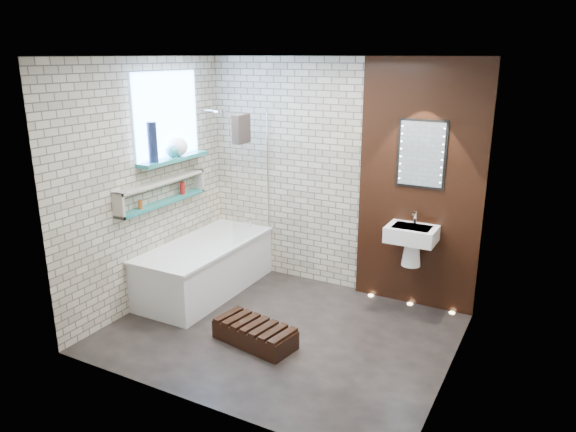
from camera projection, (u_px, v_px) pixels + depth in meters
The scene contains 15 objects.
ground at pixel (281, 332), 5.29m from camera, with size 3.20×3.20×0.00m, color black.
room_shell at pixel (280, 204), 4.92m from camera, with size 3.24×3.20×2.60m.
walnut_panel at pixel (420, 187), 5.56m from camera, with size 1.30×0.06×2.60m, color black.
clerestory_window at pixel (167, 124), 5.75m from camera, with size 0.18×1.00×0.94m.
display_niche at pixel (162, 192), 5.77m from camera, with size 0.14×1.30×0.26m.
bathtub at pixel (206, 267), 6.14m from camera, with size 0.79×1.74×0.70m.
bath_screen at pixel (251, 178), 6.07m from camera, with size 0.01×0.78×1.40m, color white.
towel at pixel (241, 129), 5.76m from camera, with size 0.09×0.23×0.31m, color #2A2321.
shower_head at pixel (220, 111), 6.11m from camera, with size 0.18×0.18×0.02m, color silver.
washbasin at pixel (412, 239), 5.54m from camera, with size 0.50×0.36×0.58m.
led_mirror at pixel (422, 154), 5.43m from camera, with size 0.50×0.02×0.70m.
walnut_step at pixel (255, 334), 5.07m from camera, with size 0.79×0.35×0.18m, color black.
niche_bottles at pixel (170, 193), 5.88m from camera, with size 0.06×0.73×0.14m.
sill_vases at pixel (171, 146), 5.74m from camera, with size 0.20×0.55×0.41m.
floor_uplights at pixel (410, 304), 5.88m from camera, with size 0.96×0.06×0.01m.
Camera 1 is at (2.30, -4.15, 2.62)m, focal length 33.61 mm.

